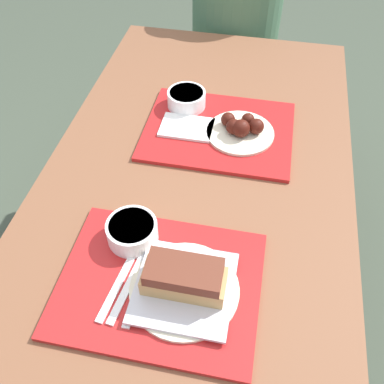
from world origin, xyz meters
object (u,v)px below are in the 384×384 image
Objects in this scene: bowl_coleslaw_near at (132,231)px; bowl_coleslaw_far at (186,98)px; wings_plate_far at (241,128)px; person_seated_across at (236,15)px; brisket_sandwich_plate at (184,283)px; tray_near at (160,284)px; tray_far at (218,131)px.

bowl_coleslaw_far is (0.02, 0.51, 0.00)m from bowl_coleslaw_near.
wings_plate_far is at bearing 64.67° from bowl_coleslaw_near.
wings_plate_far is at bearing -82.10° from person_seated_across.
bowl_coleslaw_far is (-0.12, 0.61, -0.00)m from brisket_sandwich_plate.
wings_plate_far is at bearing 84.18° from brisket_sandwich_plate.
bowl_coleslaw_far is 0.16× the size of person_seated_across.
tray_near and tray_far have the same top height.
person_seated_across reaches higher than bowl_coleslaw_near.
bowl_coleslaw_far reaches higher than tray_near.
tray_near is at bearing -48.88° from bowl_coleslaw_near.
person_seated_across reaches higher than tray_far.
brisket_sandwich_plate is at bearing -78.60° from bowl_coleslaw_far.
person_seated_across is at bearing 90.10° from tray_near.
tray_far is 0.53m from brisket_sandwich_plate.
tray_near is 3.68× the size of bowl_coleslaw_far.
tray_far is at bearing 91.22° from brisket_sandwich_plate.
tray_far is at bearing 72.67° from bowl_coleslaw_near.
tray_far is at bearing 173.74° from wings_plate_far.
tray_far is (0.04, 0.52, 0.00)m from tray_near.
bowl_coleslaw_far is at bearing 88.02° from bowl_coleslaw_near.
bowl_coleslaw_far is at bearing -95.42° from person_seated_across.
tray_near is 0.52m from tray_far.
brisket_sandwich_plate is at bearing -95.82° from wings_plate_far.
brisket_sandwich_plate is (0.06, -0.01, 0.04)m from tray_near.
tray_near is at bearing -101.98° from wings_plate_far.
person_seated_across is at bearing 97.90° from wings_plate_far.
person_seated_across is (-0.05, 0.79, -0.03)m from tray_far.
bowl_coleslaw_near is 0.50× the size of brisket_sandwich_plate.
tray_far is 0.60× the size of person_seated_across.
brisket_sandwich_plate reaches higher than wings_plate_far.
tray_far is 3.68× the size of bowl_coleslaw_near.
tray_near is 0.61m from bowl_coleslaw_far.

